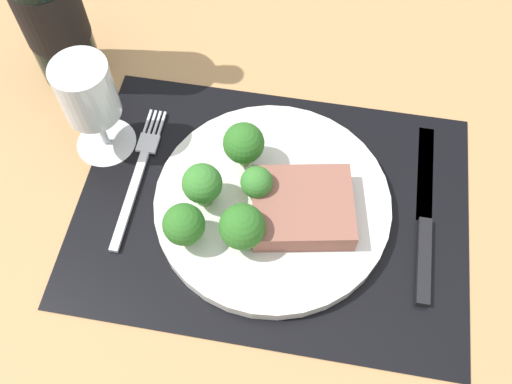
% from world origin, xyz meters
% --- Properties ---
extents(ground_plane, '(1.40, 1.10, 0.03)m').
position_xyz_m(ground_plane, '(0.00, 0.00, -0.01)').
color(ground_plane, tan).
extents(placemat, '(0.44, 0.32, 0.00)m').
position_xyz_m(placemat, '(0.00, 0.00, 0.00)').
color(placemat, black).
rests_on(placemat, ground_plane).
extents(plate, '(0.26, 0.26, 0.02)m').
position_xyz_m(plate, '(0.00, 0.00, 0.01)').
color(plate, silver).
rests_on(plate, placemat).
extents(steak, '(0.12, 0.11, 0.03)m').
position_xyz_m(steak, '(0.03, -0.01, 0.03)').
color(steak, '#8C5647').
rests_on(steak, plate).
extents(broccoli_center, '(0.04, 0.04, 0.06)m').
position_xyz_m(broccoli_center, '(-0.07, -0.01, 0.05)').
color(broccoli_center, '#5B8942').
rests_on(broccoli_center, plate).
extents(broccoli_near_fork, '(0.05, 0.05, 0.06)m').
position_xyz_m(broccoli_near_fork, '(-0.04, 0.04, 0.06)').
color(broccoli_near_fork, '#6B994C').
rests_on(broccoli_near_fork, plate).
extents(broccoli_back_left, '(0.04, 0.04, 0.05)m').
position_xyz_m(broccoli_back_left, '(-0.08, -0.06, 0.05)').
color(broccoli_back_left, '#5B8942').
rests_on(broccoli_back_left, plate).
extents(broccoli_front_edge, '(0.05, 0.05, 0.06)m').
position_xyz_m(broccoli_front_edge, '(-0.02, -0.05, 0.05)').
color(broccoli_front_edge, '#6B994C').
rests_on(broccoli_front_edge, plate).
extents(broccoli_near_steak, '(0.04, 0.04, 0.05)m').
position_xyz_m(broccoli_near_steak, '(-0.02, -0.00, 0.05)').
color(broccoli_near_steak, '#5B8942').
rests_on(broccoli_near_steak, plate).
extents(fork, '(0.02, 0.19, 0.01)m').
position_xyz_m(fork, '(-0.16, 0.01, 0.01)').
color(fork, silver).
rests_on(fork, placemat).
extents(knife, '(0.02, 0.23, 0.01)m').
position_xyz_m(knife, '(0.17, 0.01, 0.01)').
color(knife, black).
rests_on(knife, placemat).
extents(wine_glass, '(0.07, 0.07, 0.13)m').
position_xyz_m(wine_glass, '(-0.21, 0.05, 0.09)').
color(wine_glass, silver).
rests_on(wine_glass, ground_plane).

